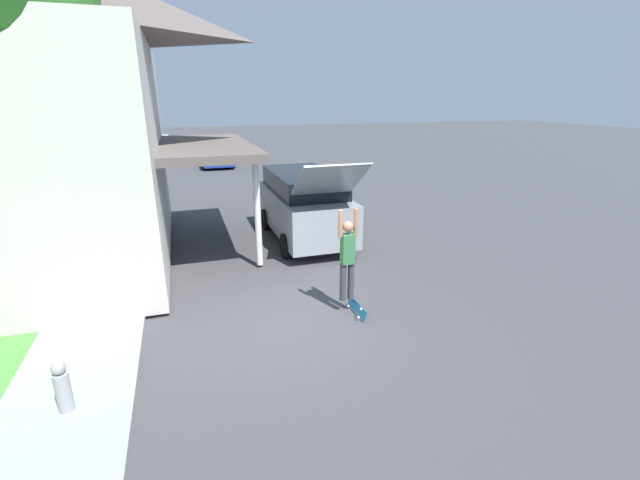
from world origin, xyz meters
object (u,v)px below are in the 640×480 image
at_px(suv_parked, 304,204).
at_px(skateboard, 357,308).
at_px(fire_hydrant, 63,387).
at_px(skateboarder, 348,255).
at_px(car_down_street, 216,155).

height_order(suv_parked, skateboard, suv_parked).
distance_m(skateboard, fire_hydrant, 5.12).
bearing_deg(skateboarder, car_down_street, 92.05).
xyz_separation_m(suv_parked, skateboard, (-0.34, -4.99, -0.96)).
bearing_deg(skateboard, fire_hydrant, -163.59).
height_order(car_down_street, fire_hydrant, car_down_street).
distance_m(suv_parked, skateboarder, 4.81).
bearing_deg(skateboard, suv_parked, 86.05).
height_order(skateboarder, skateboard, skateboarder).
height_order(suv_parked, fire_hydrant, suv_parked).
height_order(car_down_street, skateboard, car_down_street).
bearing_deg(fire_hydrant, car_down_street, 79.81).
bearing_deg(skateboard, car_down_street, 92.42).
distance_m(suv_parked, car_down_street, 16.01).
xyz_separation_m(suv_parked, fire_hydrant, (-5.25, -6.43, -0.64)).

